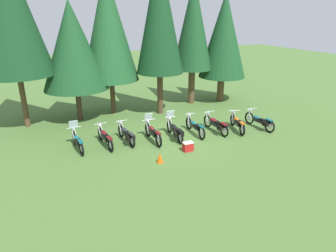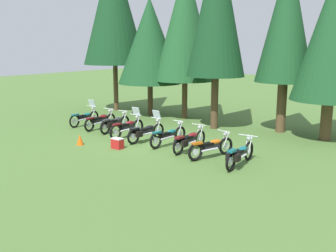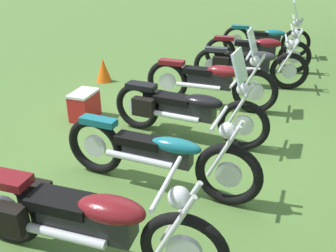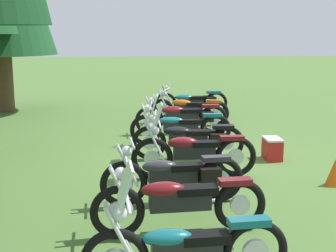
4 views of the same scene
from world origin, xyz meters
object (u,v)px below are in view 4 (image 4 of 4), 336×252
object	(u,v)px
motorcycle_6	(183,116)
motorcycle_7	(188,109)
motorcycle_0	(183,247)
motorcycle_5	(180,127)
picnic_cooler	(272,149)
motorcycle_2	(176,176)
motorcycle_4	(189,138)
motorcycle_1	(178,201)
motorcycle_3	(192,152)
motorcycle_8	(192,101)
traffic_cone	(335,172)

from	to	relation	value
motorcycle_6	motorcycle_7	size ratio (longest dim) A/B	1.08
motorcycle_0	motorcycle_7	xyz separation A→B (m)	(8.87, -1.09, -0.01)
motorcycle_5	picnic_cooler	world-z (taller)	motorcycle_5
motorcycle_2	motorcycle_5	distance (m)	3.88
motorcycle_2	motorcycle_5	world-z (taller)	motorcycle_5
motorcycle_0	motorcycle_4	bearing A→B (deg)	-101.88
motorcycle_4	motorcycle_6	world-z (taller)	motorcycle_4
motorcycle_1	motorcycle_6	world-z (taller)	motorcycle_6
motorcycle_3	motorcycle_7	distance (m)	5.10
motorcycle_6	motorcycle_1	bearing A→B (deg)	81.59
motorcycle_8	motorcycle_0	bearing A→B (deg)	78.00
motorcycle_1	motorcycle_3	size ratio (longest dim) A/B	1.02
motorcycle_5	picnic_cooler	size ratio (longest dim) A/B	4.69
picnic_cooler	motorcycle_6	bearing A→B (deg)	30.95
motorcycle_4	picnic_cooler	xyz separation A→B (m)	(-0.11, -1.74, -0.24)
motorcycle_1	motorcycle_4	bearing A→B (deg)	-103.55
motorcycle_1	picnic_cooler	distance (m)	4.27
motorcycle_4	motorcycle_0	bearing A→B (deg)	86.95
motorcycle_3	traffic_cone	xyz separation A→B (m)	(-0.62, -2.42, -0.25)
motorcycle_3	picnic_cooler	distance (m)	2.17
motorcycle_2	motorcycle_4	size ratio (longest dim) A/B	0.96
motorcycle_2	picnic_cooler	size ratio (longest dim) A/B	4.43
motorcycle_6	motorcycle_4	bearing A→B (deg)	85.01
motorcycle_5	picnic_cooler	xyz separation A→B (m)	(-1.40, -1.81, -0.21)
motorcycle_2	motorcycle_7	xyz separation A→B (m)	(6.39, -0.95, -0.00)
motorcycle_2	motorcycle_8	bearing A→B (deg)	-103.95
motorcycle_3	motorcycle_5	xyz separation A→B (m)	(2.54, -0.02, -0.05)
motorcycle_5	traffic_cone	bearing A→B (deg)	130.29
motorcycle_7	motorcycle_8	size ratio (longest dim) A/B	0.94
picnic_cooler	motorcycle_8	bearing A→B (deg)	10.89
motorcycle_2	motorcycle_3	distance (m)	1.39
motorcycle_3	motorcycle_8	bearing A→B (deg)	-96.92
motorcycle_3	motorcycle_7	size ratio (longest dim) A/B	1.03
motorcycle_0	motorcycle_5	xyz separation A→B (m)	(6.34, -0.59, -0.02)
motorcycle_6	motorcycle_8	xyz separation A→B (m)	(2.67, -0.57, -0.02)
motorcycle_7	motorcycle_5	bearing A→B (deg)	95.71
picnic_cooler	traffic_cone	xyz separation A→B (m)	(-1.76, -0.60, 0.01)
motorcycle_1	motorcycle_7	distance (m)	7.58
motorcycle_2	motorcycle_3	world-z (taller)	motorcycle_3
motorcycle_2	traffic_cone	xyz separation A→B (m)	(0.70, -2.85, -0.21)
motorcycle_7	traffic_cone	bearing A→B (deg)	125.28
picnic_cooler	motorcycle_5	bearing A→B (deg)	52.24
motorcycle_7	traffic_cone	xyz separation A→B (m)	(-5.69, -1.91, -0.21)
motorcycle_2	motorcycle_4	xyz separation A→B (m)	(2.57, -0.52, 0.02)
motorcycle_2	motorcycle_6	size ratio (longest dim) A/B	0.92
motorcycle_0	motorcycle_2	bearing A→B (deg)	-97.70
motorcycle_2	motorcycle_0	bearing A→B (deg)	81.76
motorcycle_1	motorcycle_7	bearing A→B (deg)	-102.24
motorcycle_4	motorcycle_7	size ratio (longest dim) A/B	1.04
motorcycle_2	picnic_cooler	xyz separation A→B (m)	(2.46, -2.26, -0.22)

